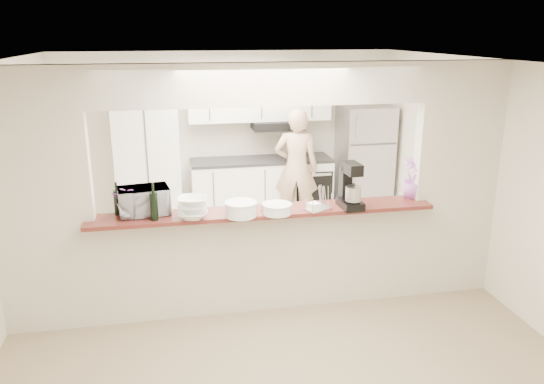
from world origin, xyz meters
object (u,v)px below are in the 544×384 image
object	(u,v)px
stand_mixer	(350,187)
person	(296,169)
toaster_oven	(144,201)
refrigerator	(364,161)

from	to	relation	value
stand_mixer	person	world-z (taller)	person
toaster_oven	person	distance (m)	3.06
toaster_oven	refrigerator	bearing A→B (deg)	30.17
toaster_oven	person	world-z (taller)	person
refrigerator	stand_mixer	distance (m)	3.06
toaster_oven	stand_mixer	bearing A→B (deg)	-14.19
stand_mixer	toaster_oven	bearing A→B (deg)	174.73
toaster_oven	person	bearing A→B (deg)	38.85
refrigerator	toaster_oven	xyz separation A→B (m)	(-3.20, -2.60, 0.37)
refrigerator	toaster_oven	bearing A→B (deg)	-140.91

